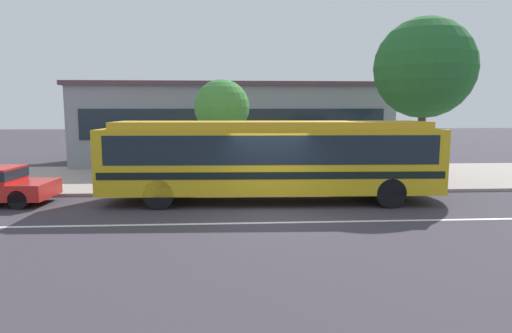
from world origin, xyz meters
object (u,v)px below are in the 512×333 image
Objects in this scene: street_tree_near_stop at (222,108)px; street_tree_mid_block at (424,68)px; transit_bus at (271,155)px; pedestrian_walking_along_curb at (359,160)px; pedestrian_waiting_near_sign at (313,162)px.

street_tree_mid_block is (8.79, -0.48, 1.69)m from street_tree_near_stop.
transit_bus is 6.95× the size of pedestrian_walking_along_curb.
street_tree_near_stop is (-3.77, 1.57, 2.23)m from pedestrian_waiting_near_sign.
street_tree_mid_block is (5.02, 1.08, 3.92)m from pedestrian_waiting_near_sign.
street_tree_mid_block is at bearing 27.37° from transit_bus.
street_tree_mid_block is (2.93, 0.62, 3.92)m from pedestrian_walking_along_curb.
transit_bus is 4.78m from street_tree_near_stop.
transit_bus is at bearing -67.00° from street_tree_near_stop.
street_tree_near_stop is at bearing 157.43° from pedestrian_waiting_near_sign.
pedestrian_walking_along_curb is (2.09, 0.47, 0.01)m from pedestrian_waiting_near_sign.
transit_bus reaches higher than pedestrian_waiting_near_sign.
pedestrian_waiting_near_sign is 4.65m from street_tree_near_stop.
street_tree_mid_block reaches higher than pedestrian_waiting_near_sign.
transit_bus is 2.63× the size of street_tree_near_stop.
street_tree_near_stop is (-1.75, 4.12, 1.68)m from transit_bus.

